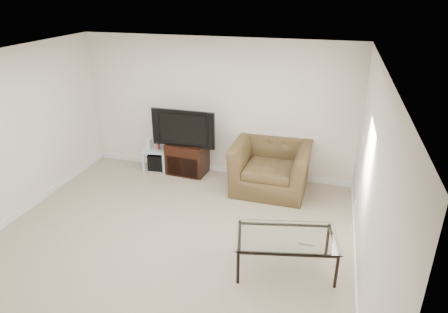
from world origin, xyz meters
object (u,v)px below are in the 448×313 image
(tv_stand, at_px, (188,158))
(recliner, at_px, (271,159))
(side_table, at_px, (157,159))
(television, at_px, (186,126))
(subwoofer, at_px, (158,161))
(coffee_table, at_px, (285,252))

(tv_stand, relative_size, recliner, 0.55)
(tv_stand, distance_m, side_table, 0.64)
(side_table, height_order, recliner, recliner)
(television, distance_m, side_table, 0.96)
(subwoofer, relative_size, coffee_table, 0.27)
(television, height_order, subwoofer, television)
(subwoofer, relative_size, recliner, 0.25)
(subwoofer, bearing_deg, television, -4.73)
(tv_stand, relative_size, subwoofer, 2.18)
(tv_stand, height_order, side_table, tv_stand)
(side_table, bearing_deg, television, -2.68)
(recliner, distance_m, coffee_table, 2.17)
(recliner, relative_size, coffee_table, 1.05)
(television, xyz_separation_m, side_table, (-0.64, 0.03, -0.72))
(recliner, bearing_deg, tv_stand, 173.28)
(tv_stand, distance_m, recliner, 1.65)
(television, distance_m, recliner, 1.67)
(tv_stand, xyz_separation_m, coffee_table, (2.14, -2.31, -0.06))
(tv_stand, height_order, coffee_table, tv_stand)
(subwoofer, bearing_deg, recliner, -6.43)
(side_table, xyz_separation_m, recliner, (2.25, -0.23, 0.35))
(tv_stand, distance_m, coffee_table, 3.15)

